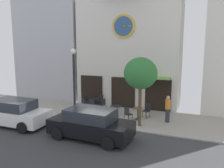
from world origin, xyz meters
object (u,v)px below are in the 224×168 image
Objects in this scene: cafe_table_near_curb at (95,102)px; parked_car_white at (14,113)px; cafe_table_near_door at (138,112)px; pedestrian_orange at (168,109)px; cafe_table_center at (116,109)px; cafe_chair_left_end at (128,113)px; cafe_chair_curbside at (92,104)px; cafe_chair_near_tree at (87,100)px; parked_car_black at (91,124)px; cafe_chair_corner at (85,103)px; street_lamp at (74,83)px; cafe_chair_by_entrance at (102,104)px; cafe_chair_right_end at (147,109)px; street_tree at (140,74)px; cafe_chair_near_lamp at (100,100)px.

cafe_table_near_curb is 5.85m from parked_car_white.
pedestrian_orange reaches higher than cafe_table_near_door.
cafe_table_center is 1.26m from cafe_chair_left_end.
cafe_chair_curbside reaches higher than cafe_table_near_door.
cafe_chair_near_tree is 0.21× the size of parked_car_black.
cafe_chair_corner is at bearing 168.48° from cafe_chair_curbside.
street_lamp reaches higher than parked_car_white.
cafe_table_center is 1.54m from cafe_table_near_door.
cafe_table_center is 0.82× the size of cafe_chair_curbside.
cafe_table_center is at bearing -13.07° from cafe_chair_curbside.
parked_car_white is at bearing -125.71° from cafe_chair_curbside.
cafe_table_near_curb is 0.85m from cafe_chair_by_entrance.
cafe_chair_corner and cafe_chair_right_end have the same top height.
street_tree is at bearing -138.25° from pedestrian_orange.
pedestrian_orange reaches higher than cafe_table_center.
parked_car_white is at bearing -118.72° from cafe_chair_corner.
street_tree is 5.42m from cafe_table_near_curb.
cafe_chair_by_entrance and cafe_chair_left_end have the same top height.
street_tree is at bearing -69.72° from cafe_table_near_door.
pedestrian_orange is (3.38, 0.10, 0.33)m from cafe_table_center.
street_lamp reaches higher than street_tree.
cafe_table_center is at bearing 91.42° from parked_car_black.
pedestrian_orange is 0.39× the size of parked_car_white.
street_lamp is 3.21m from cafe_chair_near_tree.
pedestrian_orange is at bearing 5.20° from cafe_table_near_door.
parked_car_white is at bearing 178.82° from parked_car_black.
pedestrian_orange reaches higher than cafe_chair_left_end.
cafe_chair_curbside is (0.07, -1.57, 0.00)m from cafe_chair_near_lamp.
street_lamp is 5.96× the size of cafe_table_near_curb.
street_lamp is 4.11m from parked_car_black.
cafe_chair_left_end is at bearing 26.96° from parked_car_white.
cafe_chair_by_entrance is (-2.91, 0.96, 0.02)m from cafe_table_near_door.
cafe_chair_curbside is at bearing 115.54° from parked_car_black.
parked_car_black is at bearing -60.49° from cafe_chair_near_tree.
cafe_chair_near_lamp is at bearing 67.60° from cafe_chair_corner.
cafe_table_near_door is 4.24m from cafe_chair_corner.
pedestrian_orange reaches higher than cafe_chair_near_tree.
cafe_chair_curbside is (-2.00, 0.46, -0.00)m from cafe_table_center.
cafe_table_center is 0.82× the size of cafe_chair_by_entrance.
street_tree is 3.14m from cafe_chair_right_end.
cafe_table_near_curb is at bearing 149.96° from cafe_table_center.
cafe_chair_near_tree is 1.00× the size of cafe_chair_near_lamp.
cafe_chair_by_entrance is 1.00× the size of cafe_chair_near_lamp.
cafe_chair_by_entrance is 5.99m from parked_car_white.
cafe_chair_near_lamp is at bearing 160.47° from pedestrian_orange.
cafe_chair_corner is at bearing 158.86° from street_tree.
cafe_chair_left_end is 0.54× the size of pedestrian_orange.
cafe_chair_left_end reaches higher than cafe_table_near_curb.
cafe_chair_by_entrance is at bearing 175.02° from cafe_chair_right_end.
parked_car_white is 5.17m from parked_car_black.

